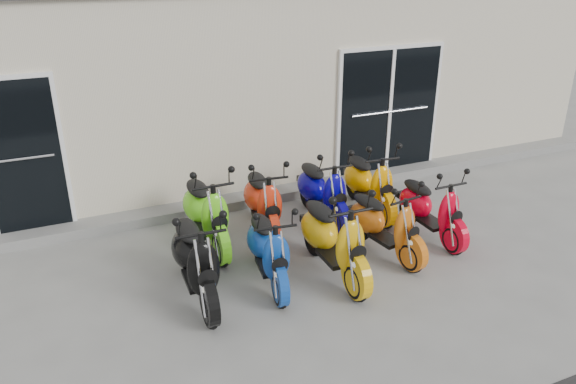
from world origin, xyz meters
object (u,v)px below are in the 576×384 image
(scooter_front_orange_b, at_px, (385,216))
(scooter_back_green, at_px, (206,203))
(scooter_front_black, at_px, (195,250))
(scooter_front_blue, at_px, (268,241))
(scooter_front_orange_a, at_px, (334,229))
(scooter_back_red, at_px, (263,194))
(scooter_back_yellow, at_px, (369,175))
(scooter_back_blue, at_px, (322,183))
(scooter_front_red, at_px, (432,200))

(scooter_front_orange_b, bearing_deg, scooter_back_green, 142.30)
(scooter_front_black, bearing_deg, scooter_front_blue, 0.51)
(scooter_front_orange_b, bearing_deg, scooter_front_orange_a, -175.92)
(scooter_front_black, relative_size, scooter_back_red, 1.04)
(scooter_front_orange_a, height_order, scooter_back_red, scooter_front_orange_a)
(scooter_front_blue, relative_size, scooter_front_orange_b, 1.00)
(scooter_front_black, bearing_deg, scooter_back_red, 45.45)
(scooter_back_red, bearing_deg, scooter_front_orange_a, -66.70)
(scooter_front_orange_b, relative_size, scooter_back_yellow, 0.93)
(scooter_back_green, bearing_deg, scooter_back_blue, 0.45)
(scooter_front_red, distance_m, scooter_back_green, 3.11)
(scooter_front_black, xyz_separation_m, scooter_back_green, (0.46, 1.17, 0.00))
(scooter_back_blue, bearing_deg, scooter_front_orange_b, -73.87)
(scooter_front_blue, relative_size, scooter_back_red, 0.94)
(scooter_back_green, bearing_deg, scooter_back_yellow, 0.11)
(scooter_front_blue, bearing_deg, scooter_back_red, 79.27)
(scooter_front_blue, bearing_deg, scooter_back_green, 117.27)
(scooter_front_orange_b, bearing_deg, scooter_front_red, 1.81)
(scooter_front_blue, bearing_deg, scooter_front_red, 11.97)
(scooter_back_blue, bearing_deg, scooter_front_blue, -135.55)
(scooter_front_black, distance_m, scooter_back_yellow, 3.27)
(scooter_front_blue, xyz_separation_m, scooter_back_green, (-0.42, 1.20, 0.07))
(scooter_front_black, relative_size, scooter_front_red, 1.11)
(scooter_front_black, distance_m, scooter_back_green, 1.26)
(scooter_back_blue, bearing_deg, scooter_front_red, -40.32)
(scooter_back_red, bearing_deg, scooter_front_blue, -100.30)
(scooter_front_blue, height_order, scooter_back_blue, scooter_back_blue)
(scooter_front_orange_a, relative_size, scooter_back_green, 1.00)
(scooter_front_red, bearing_deg, scooter_front_blue, -175.98)
(scooter_front_orange_b, relative_size, scooter_back_red, 0.94)
(scooter_front_blue, height_order, scooter_front_red, same)
(scooter_front_black, height_order, scooter_front_red, scooter_front_black)
(scooter_front_orange_a, relative_size, scooter_front_orange_b, 1.13)
(scooter_front_black, distance_m, scooter_back_red, 1.78)
(scooter_front_black, relative_size, scooter_back_yellow, 1.03)
(scooter_front_black, xyz_separation_m, scooter_front_orange_a, (1.68, -0.19, 0.01))
(scooter_back_red, relative_size, scooter_back_blue, 0.99)
(scooter_front_orange_b, height_order, scooter_front_red, same)
(scooter_front_orange_b, xyz_separation_m, scooter_back_blue, (-0.30, 1.21, 0.05))
(scooter_front_orange_a, height_order, scooter_front_red, scooter_front_orange_a)
(scooter_back_red, bearing_deg, scooter_front_orange_b, -36.17)
(scooter_front_orange_a, distance_m, scooter_front_red, 1.76)
(scooter_back_blue, height_order, scooter_back_yellow, same)
(scooter_front_orange_a, distance_m, scooter_front_orange_b, 0.89)
(scooter_front_black, distance_m, scooter_front_blue, 0.89)
(scooter_front_blue, relative_size, scooter_front_red, 1.00)
(scooter_back_red, height_order, scooter_back_yellow, scooter_back_yellow)
(scooter_front_black, distance_m, scooter_front_orange_b, 2.55)
(scooter_front_orange_b, bearing_deg, scooter_front_blue, 172.69)
(scooter_back_red, distance_m, scooter_back_yellow, 1.74)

